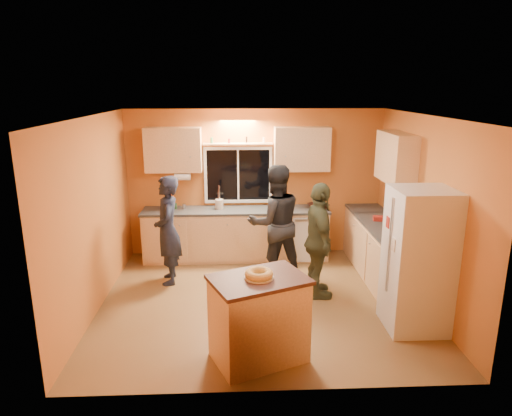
{
  "coord_description": "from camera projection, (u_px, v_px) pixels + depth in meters",
  "views": [
    {
      "loc": [
        -0.35,
        -5.95,
        2.98
      ],
      "look_at": [
        -0.06,
        0.4,
        1.27
      ],
      "focal_mm": 32.0,
      "sensor_mm": 36.0,
      "label": 1
    }
  ],
  "objects": [
    {
      "name": "refrigerator",
      "position": [
        418.0,
        260.0,
        5.61
      ],
      "size": [
        0.72,
        0.7,
        1.8
      ],
      "primitive_type": "cube",
      "color": "silver",
      "rests_on": "ground"
    },
    {
      "name": "red_box",
      "position": [
        378.0,
        218.0,
        7.25
      ],
      "size": [
        0.18,
        0.15,
        0.07
      ],
      "primitive_type": "cube",
      "rotation": [
        0.0,
        0.0,
        -0.19
      ],
      "color": "maroon",
      "rests_on": "right_counter"
    },
    {
      "name": "island",
      "position": [
        259.0,
        318.0,
        5.03
      ],
      "size": [
        1.2,
        1.03,
        0.98
      ],
      "rotation": [
        0.0,
        0.0,
        0.4
      ],
      "color": "tan",
      "rests_on": "ground"
    },
    {
      "name": "right_counter",
      "position": [
        386.0,
        256.0,
        6.98
      ],
      "size": [
        0.62,
        1.84,
        0.9
      ],
      "color": "tan",
      "rests_on": "ground"
    },
    {
      "name": "back_counter",
      "position": [
        257.0,
        233.0,
        8.06
      ],
      "size": [
        4.23,
        0.62,
        0.9
      ],
      "color": "tan",
      "rests_on": "ground"
    },
    {
      "name": "person_right",
      "position": [
        319.0,
        241.0,
        6.47
      ],
      "size": [
        0.47,
        1.01,
        1.69
      ],
      "primitive_type": "imported",
      "rotation": [
        0.0,
        0.0,
        1.63
      ],
      "color": "#383D27",
      "rests_on": "ground"
    },
    {
      "name": "ground",
      "position": [
        261.0,
        301.0,
        6.53
      ],
      "size": [
        4.5,
        4.5,
        0.0
      ],
      "primitive_type": "plane",
      "color": "brown",
      "rests_on": "ground"
    },
    {
      "name": "potted_plant",
      "position": [
        401.0,
        233.0,
        6.19
      ],
      "size": [
        0.31,
        0.29,
        0.27
      ],
      "primitive_type": "imported",
      "rotation": [
        0.0,
        0.0,
        0.4
      ],
      "color": "gray",
      "rests_on": "right_counter"
    },
    {
      "name": "person_center",
      "position": [
        275.0,
        223.0,
        7.09
      ],
      "size": [
        1.02,
        0.87,
        1.83
      ],
      "primitive_type": "imported",
      "rotation": [
        0.0,
        0.0,
        3.37
      ],
      "color": "black",
      "rests_on": "ground"
    },
    {
      "name": "mixing_bowl",
      "position": [
        318.0,
        206.0,
        7.95
      ],
      "size": [
        0.46,
        0.46,
        0.09
      ],
      "primitive_type": "imported",
      "rotation": [
        0.0,
        0.0,
        0.36
      ],
      "color": "black",
      "rests_on": "back_counter"
    },
    {
      "name": "person_left",
      "position": [
        168.0,
        230.0,
        6.96
      ],
      "size": [
        0.48,
        0.66,
        1.68
      ],
      "primitive_type": "imported",
      "rotation": [
        0.0,
        0.0,
        -1.43
      ],
      "color": "black",
      "rests_on": "ground"
    },
    {
      "name": "room_shell",
      "position": [
        268.0,
        184.0,
        6.52
      ],
      "size": [
        4.54,
        4.04,
        2.61
      ],
      "color": "#B36B2D",
      "rests_on": "ground"
    },
    {
      "name": "utensil_crock",
      "position": [
        219.0,
        204.0,
        7.92
      ],
      "size": [
        0.14,
        0.14,
        0.17
      ],
      "primitive_type": "cylinder",
      "color": "beige",
      "rests_on": "back_counter"
    },
    {
      "name": "bundt_pastry",
      "position": [
        259.0,
        274.0,
        4.89
      ],
      "size": [
        0.31,
        0.31,
        0.09
      ],
      "primitive_type": "torus",
      "color": "#D4AF57",
      "rests_on": "island"
    }
  ]
}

